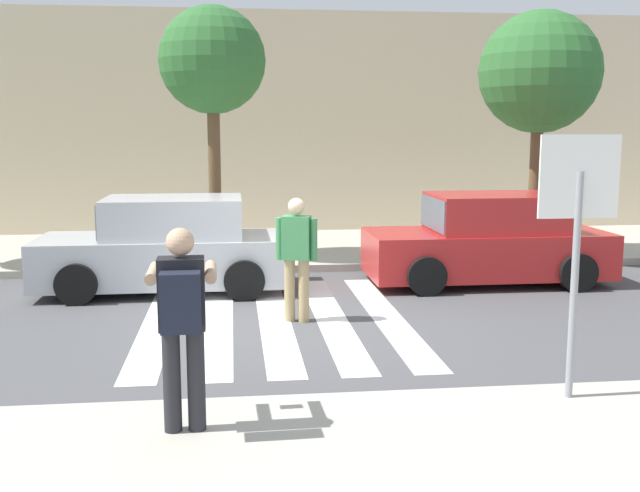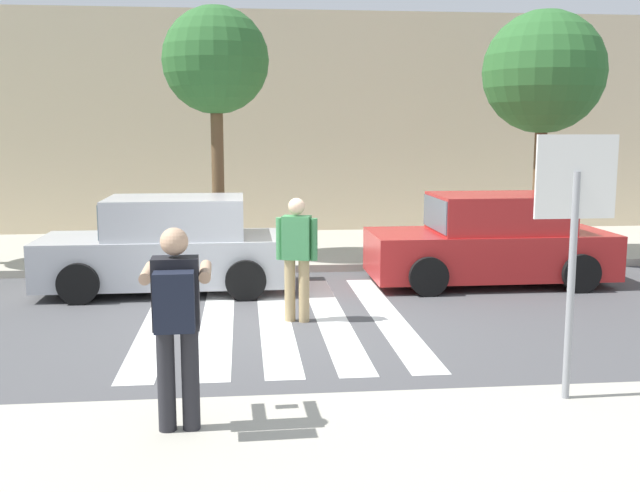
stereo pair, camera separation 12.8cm
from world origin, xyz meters
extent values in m
plane|color=#4C4C4F|center=(0.00, 0.00, 0.00)|extent=(120.00, 120.00, 0.00)
cube|color=#B2AD9E|center=(0.00, 6.00, 0.07)|extent=(60.00, 4.80, 0.14)
cube|color=beige|center=(0.00, 10.40, 2.73)|extent=(56.00, 4.00, 5.47)
cube|color=silver|center=(-1.60, 0.20, 0.00)|extent=(0.44, 5.20, 0.01)
cube|color=silver|center=(-0.80, 0.20, 0.00)|extent=(0.44, 5.20, 0.01)
cube|color=silver|center=(0.00, 0.20, 0.00)|extent=(0.44, 5.20, 0.01)
cube|color=silver|center=(0.80, 0.20, 0.00)|extent=(0.44, 5.20, 0.01)
cube|color=silver|center=(1.60, 0.20, 0.00)|extent=(0.44, 5.20, 0.01)
cylinder|color=gray|center=(2.58, -3.56, 1.21)|extent=(0.07, 0.07, 2.14)
cube|color=white|center=(2.58, -3.55, 2.23)|extent=(0.76, 0.03, 0.76)
cube|color=red|center=(2.58, -3.53, 2.23)|extent=(0.66, 0.02, 0.66)
cylinder|color=#232328|center=(-1.08, -3.95, 0.58)|extent=(0.15, 0.15, 0.88)
cylinder|color=#232328|center=(-0.88, -3.94, 0.58)|extent=(0.15, 0.15, 0.88)
cube|color=black|center=(-0.98, -3.95, 1.32)|extent=(0.39, 0.25, 0.60)
sphere|color=tan|center=(-0.98, -3.95, 1.75)|extent=(0.23, 0.23, 0.23)
cylinder|color=tan|center=(-1.23, -3.73, 1.46)|extent=(0.12, 0.58, 0.10)
cylinder|color=tan|center=(-0.75, -3.72, 1.46)|extent=(0.12, 0.58, 0.10)
cube|color=black|center=(-1.00, -3.55, 1.49)|extent=(0.14, 0.10, 0.10)
cube|color=black|center=(-0.98, -4.18, 1.30)|extent=(0.33, 0.21, 0.48)
cylinder|color=tan|center=(0.21, 0.09, 0.44)|extent=(0.15, 0.15, 0.88)
cylinder|color=tan|center=(0.40, 0.04, 0.44)|extent=(0.15, 0.15, 0.88)
cube|color=#3D844C|center=(0.31, 0.07, 1.18)|extent=(0.43, 0.33, 0.60)
sphere|color=beige|center=(0.31, 0.07, 1.61)|extent=(0.23, 0.23, 0.23)
cylinder|color=#3D844C|center=(0.08, 0.13, 1.16)|extent=(0.10, 0.10, 0.58)
cylinder|color=#3D844C|center=(0.54, 0.00, 1.16)|extent=(0.10, 0.10, 0.58)
cube|color=#B7BABF|center=(-1.67, 2.30, 0.53)|extent=(4.10, 1.70, 0.76)
cube|color=#B7BABF|center=(-1.52, 2.30, 1.23)|extent=(2.20, 1.56, 0.64)
cube|color=slate|center=(-2.59, 2.30, 1.23)|extent=(0.10, 1.50, 0.54)
cube|color=slate|center=(-0.55, 2.30, 1.23)|extent=(0.10, 1.50, 0.51)
cylinder|color=black|center=(-2.94, 1.45, 0.32)|extent=(0.64, 0.22, 0.64)
cylinder|color=black|center=(-2.94, 3.15, 0.32)|extent=(0.64, 0.22, 0.64)
cylinder|color=black|center=(-0.40, 1.45, 0.32)|extent=(0.64, 0.22, 0.64)
cylinder|color=black|center=(-0.40, 3.15, 0.32)|extent=(0.64, 0.22, 0.64)
cube|color=red|center=(3.78, 2.30, 0.53)|extent=(4.10, 1.70, 0.76)
cube|color=red|center=(3.93, 2.30, 1.23)|extent=(2.20, 1.56, 0.64)
cube|color=slate|center=(2.86, 2.30, 1.23)|extent=(0.10, 1.50, 0.54)
cube|color=slate|center=(4.90, 2.30, 1.23)|extent=(0.10, 1.50, 0.51)
cylinder|color=black|center=(2.51, 1.45, 0.32)|extent=(0.64, 0.22, 0.64)
cylinder|color=black|center=(2.51, 3.15, 0.32)|extent=(0.64, 0.22, 0.64)
cylinder|color=black|center=(5.06, 1.45, 0.32)|extent=(0.64, 0.22, 0.64)
cylinder|color=black|center=(5.06, 3.15, 0.32)|extent=(0.64, 0.22, 0.64)
cylinder|color=brown|center=(-0.89, 4.58, 1.74)|extent=(0.24, 0.24, 3.19)
sphere|color=#2D662D|center=(-0.89, 4.58, 3.94)|extent=(2.02, 2.02, 2.02)
cylinder|color=brown|center=(5.42, 4.23, 1.59)|extent=(0.24, 0.24, 2.89)
sphere|color=#2D662D|center=(5.42, 4.23, 3.74)|extent=(2.36, 2.36, 2.36)
camera|label=1|loc=(-0.55, -10.04, 2.66)|focal=42.00mm
camera|label=2|loc=(-0.43, -10.05, 2.66)|focal=42.00mm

